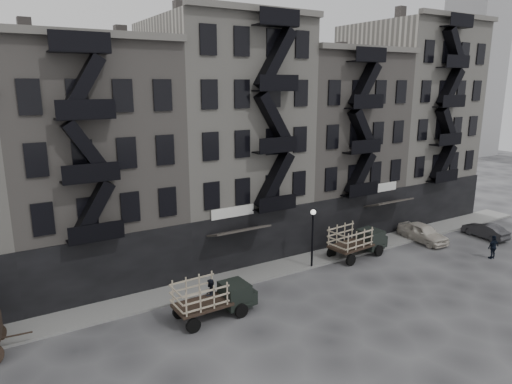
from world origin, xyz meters
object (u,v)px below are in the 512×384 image
stake_truck_west (213,295)px  policeman (493,247)px  car_far (485,231)px  car_east (423,233)px  pedestrian_mid (210,295)px  stake_truck_east (358,238)px

stake_truck_west → policeman: stake_truck_west is taller
stake_truck_west → car_far: 25.46m
car_east → pedestrian_mid: 19.99m
stake_truck_east → car_far: 12.47m
car_far → stake_truck_west: bearing=3.5°
pedestrian_mid → policeman: size_ratio=1.03×
car_far → pedestrian_mid: (-25.21, 0.73, 0.30)m
car_far → policeman: (-3.93, -3.10, 0.27)m
stake_truck_west → policeman: (21.52, -2.95, -0.44)m
pedestrian_mid → policeman: bearing=138.9°
car_far → pedestrian_mid: bearing=1.5°
stake_truck_east → car_far: (12.20, -2.47, -0.79)m
stake_truck_west → pedestrian_mid: stake_truck_west is taller
stake_truck_west → policeman: 21.72m
stake_truck_east → policeman: stake_truck_east is taller
car_far → car_east: bearing=-18.8°
stake_truck_west → car_far: stake_truck_west is taller
car_east → policeman: 5.38m
stake_truck_east → car_far: bearing=-16.6°
policeman → stake_truck_east: bearing=-28.8°
car_east → car_far: car_east is taller
stake_truck_west → stake_truck_east: stake_truck_east is taller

